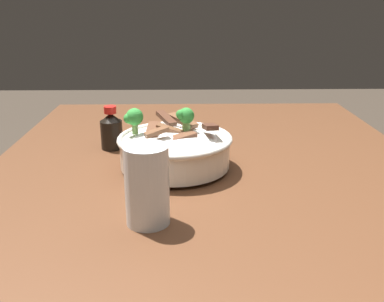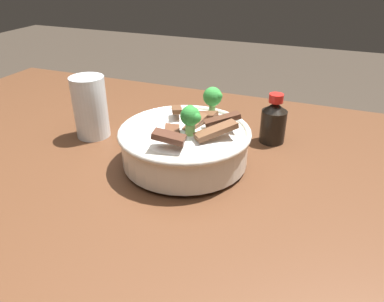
{
  "view_description": "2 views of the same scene",
  "coord_description": "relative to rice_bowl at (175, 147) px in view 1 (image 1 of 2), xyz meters",
  "views": [
    {
      "loc": [
        -0.81,
        0.06,
        1.18
      ],
      "look_at": [
        0.08,
        0.04,
        0.86
      ],
      "focal_mm": 39.87,
      "sensor_mm": 36.0,
      "label": 1
    },
    {
      "loc": [
        0.33,
        -0.5,
        1.19
      ],
      "look_at": [
        0.11,
        0.04,
        0.88
      ],
      "focal_mm": 34.08,
      "sensor_mm": 36.0,
      "label": 2
    }
  ],
  "objects": [
    {
      "name": "drinking_glass",
      "position": [
        -0.25,
        0.04,
        0.01
      ],
      "size": [
        0.08,
        0.08,
        0.14
      ],
      "color": "white",
      "rests_on": "dining_table"
    },
    {
      "name": "soy_sauce_bottle",
      "position": [
        0.14,
        0.16,
        -0.0
      ],
      "size": [
        0.06,
        0.06,
        0.11
      ],
      "color": "black",
      "rests_on": "dining_table"
    },
    {
      "name": "rice_bowl",
      "position": [
        0.0,
        0.0,
        0.0
      ],
      "size": [
        0.26,
        0.26,
        0.14
      ],
      "color": "silver",
      "rests_on": "dining_table"
    },
    {
      "name": "dining_table",
      "position": [
        -0.08,
        -0.08,
        -0.15
      ],
      "size": [
        1.42,
        1.01,
        0.82
      ],
      "color": "#56331E",
      "rests_on": "ground"
    }
  ]
}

